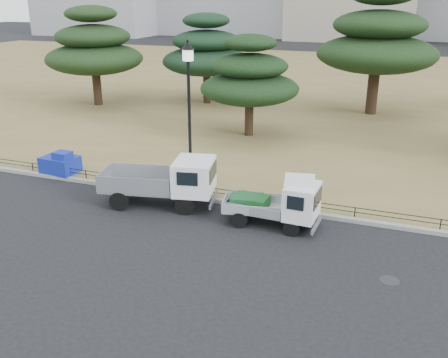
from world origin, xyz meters
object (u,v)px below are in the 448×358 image
at_px(truck_kei_rear, 280,204).
at_px(street_lamp, 189,95).
at_px(truck_kei_front, 276,201).
at_px(truck_large, 165,180).
at_px(tarp_pile, 60,164).

relative_size(truck_kei_rear, street_lamp, 0.55).
height_order(truck_kei_front, street_lamp, street_lamp).
xyz_separation_m(truck_large, street_lamp, (0.57, 1.27, 3.24)).
height_order(truck_kei_rear, street_lamp, street_lamp).
distance_m(truck_kei_rear, street_lamp, 5.70).
bearing_deg(truck_large, truck_kei_rear, -15.17).
xyz_separation_m(truck_kei_rear, street_lamp, (-4.24, 1.56, 3.46)).
xyz_separation_m(truck_large, truck_kei_front, (4.63, -0.08, -0.22)).
height_order(truck_large, truck_kei_rear, truck_large).
xyz_separation_m(truck_kei_front, street_lamp, (-4.06, 1.35, 3.45)).
height_order(truck_large, truck_kei_front, truck_large).
bearing_deg(tarp_pile, truck_kei_rear, -8.92).
relative_size(truck_kei_rear, tarp_pile, 1.98).
distance_m(truck_large, tarp_pile, 6.40).
relative_size(street_lamp, tarp_pile, 3.62).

